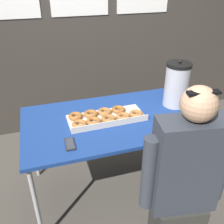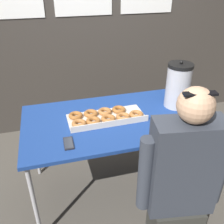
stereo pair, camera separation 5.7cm
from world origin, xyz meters
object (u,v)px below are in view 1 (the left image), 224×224
object	(u,v)px
cell_phone	(70,144)
donut_box	(105,117)
person_seated	(183,186)
coffee_urn	(177,85)

from	to	relation	value
cell_phone	donut_box	bearing A→B (deg)	38.88
donut_box	person_seated	distance (m)	0.79
coffee_urn	person_seated	size ratio (longest dim) A/B	0.31
donut_box	coffee_urn	size ratio (longest dim) A/B	1.52
coffee_urn	person_seated	distance (m)	0.91
coffee_urn	cell_phone	world-z (taller)	coffee_urn
donut_box	cell_phone	size ratio (longest dim) A/B	4.33
coffee_urn	donut_box	bearing A→B (deg)	-174.54
person_seated	coffee_urn	bearing A→B (deg)	-105.37
coffee_urn	cell_phone	xyz separation A→B (m)	(-0.98, -0.31, -0.19)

